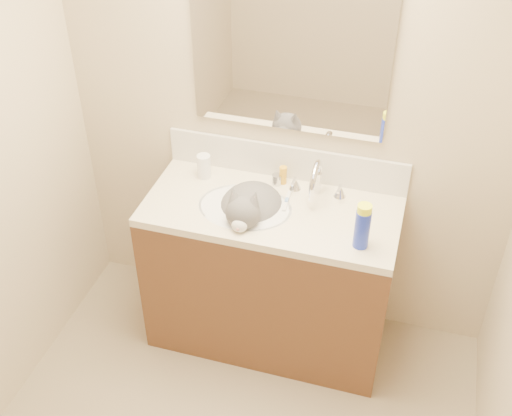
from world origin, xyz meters
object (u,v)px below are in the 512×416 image
Objects in this scene: cat at (250,210)px; silver_jar at (277,179)px; basin at (245,218)px; amber_bottle at (283,175)px; vanity_cabinet at (270,277)px; faucet at (316,182)px; spray_can at (362,229)px; pill_bottle at (204,166)px.

cat is 0.23m from silver_jar.
basin is 0.29m from amber_bottle.
vanity_cabinet is 2.73× the size of cat.
faucet is at bearing 26.54° from cat.
silver_jar is (-0.20, 0.05, -0.06)m from faucet.
vanity_cabinet is 0.54m from amber_bottle.
basin is 0.05m from cat.
cat reaches higher than basin.
cat is 0.26m from amber_bottle.
cat is at bearing -109.07° from silver_jar.
silver_jar is 0.04m from amber_bottle.
amber_bottle is 0.57m from spray_can.
faucet is at bearing -1.44° from pill_bottle.
pill_bottle is at bearing -171.66° from amber_bottle.
silver_jar is at bearing 6.12° from pill_bottle.
faucet reaches higher than spray_can.
vanity_cabinet is at bearing -142.71° from faucet.
pill_bottle reaches higher than basin.
spray_can reaches higher than vanity_cabinet.
pill_bottle is 0.67× the size of spray_can.
basin is 0.35m from pill_bottle.
cat reaches higher than amber_bottle.
spray_can is (0.26, -0.29, 0.01)m from faucet.
basin is 8.25× the size of silver_jar.
basin reaches higher than vanity_cabinet.
amber_bottle is at bearing 89.51° from vanity_cabinet.
cat is (0.02, 0.01, 0.05)m from basin.
basin is (-0.12, -0.03, 0.38)m from vanity_cabinet.
pill_bottle reaches higher than silver_jar.
spray_can is at bearing -20.27° from pill_bottle.
faucet reaches higher than vanity_cabinet.
vanity_cabinet is 0.40m from basin.
silver_jar is 0.30× the size of spray_can.
cat is (-0.10, -0.02, 0.43)m from vanity_cabinet.
pill_bottle is 0.88m from spray_can.
basin is at bearing -34.17° from pill_bottle.
spray_can is at bearing -36.51° from silver_jar.
vanity_cabinet is 0.44m from cat.
faucet is at bearing 29.12° from basin.
silver_jar is (0.07, 0.21, 0.05)m from cat.
vanity_cabinet is at bearing -82.63° from silver_jar.
faucet reaches higher than pill_bottle.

